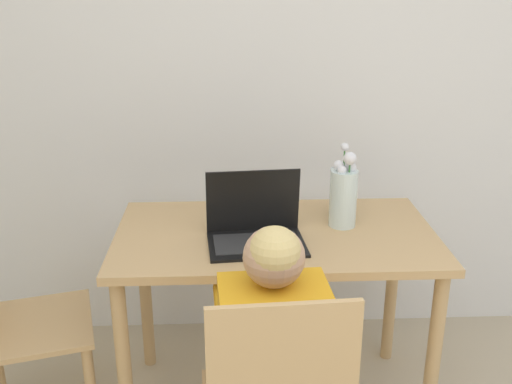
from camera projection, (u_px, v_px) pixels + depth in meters
wall_back at (312, 68)px, 2.59m from camera, size 6.40×0.05×2.50m
dining_table at (275, 258)px, 2.22m from camera, size 1.16×0.65×0.75m
person_seated at (270, 342)px, 1.72m from camera, size 0.33×0.44×1.03m
laptop at (255, 226)px, 2.09m from camera, size 0.35×0.26×0.24m
flower_vase at (344, 194)px, 2.20m from camera, size 0.10×0.10×0.31m
water_bottle at (338, 190)px, 2.32m from camera, size 0.06×0.06×0.20m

